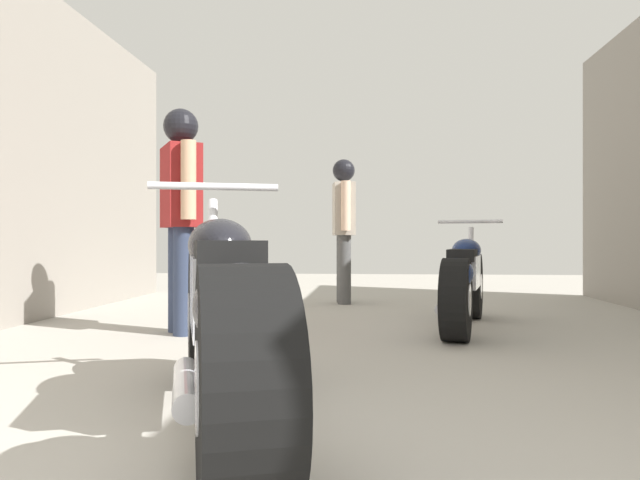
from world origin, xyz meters
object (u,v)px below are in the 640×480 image
object	(u,v)px
motorcycle_black_naked	(464,282)
mechanic_with_helmet	(344,217)
motorcycle_maroon_cruiser	(224,320)
mechanic_in_blue	(181,199)

from	to	relation	value
motorcycle_black_naked	mechanic_with_helmet	bearing A→B (deg)	118.72
motorcycle_maroon_cruiser	motorcycle_black_naked	world-z (taller)	motorcycle_maroon_cruiser
motorcycle_black_naked	mechanic_with_helmet	xyz separation A→B (m)	(-1.04, 1.89, 0.59)
motorcycle_maroon_cruiser	mechanic_with_helmet	world-z (taller)	mechanic_with_helmet
motorcycle_maroon_cruiser	mechanic_in_blue	bearing A→B (deg)	111.50
motorcycle_black_naked	mechanic_with_helmet	world-z (taller)	mechanic_with_helmet
motorcycle_maroon_cruiser	mechanic_with_helmet	distance (m)	4.59
motorcycle_maroon_cruiser	mechanic_with_helmet	bearing A→B (deg)	86.82
motorcycle_black_naked	mechanic_with_helmet	distance (m)	2.24
mechanic_with_helmet	motorcycle_black_naked	bearing A→B (deg)	-61.28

